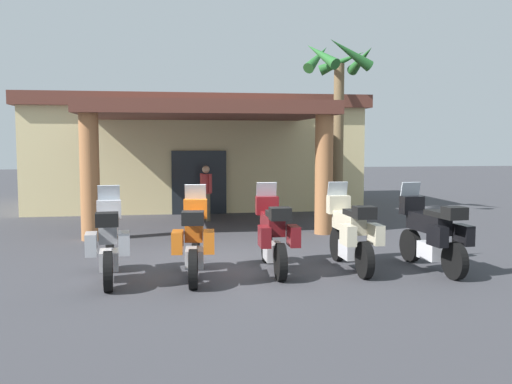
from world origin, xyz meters
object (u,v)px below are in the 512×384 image
Objects in this scene: motorcycle_cream at (351,233)px; palm_tree_near_portico at (338,86)px; motorcycle_maroon at (273,234)px; pedestrian at (206,189)px; motorcycle_silver at (109,241)px; motorcycle_orange at (194,239)px; motel_building at (194,150)px; motorcycle_black at (432,234)px.

motorcycle_cream is 8.67m from palm_tree_near_portico.
motorcycle_maroon is 1.32× the size of pedestrian.
palm_tree_near_portico is (3.51, 7.63, 3.47)m from motorcycle_maroon.
motorcycle_silver is 1.00× the size of motorcycle_cream.
motorcycle_orange is 10.02m from palm_tree_near_portico.
motorcycle_silver is 1.48m from motorcycle_orange.
motel_building is 4.62m from pedestrian.
motorcycle_maroon is at bearing 77.43° from motorcycle_black.
motorcycle_cream is at bearing 72.49° from motorcycle_black.
motorcycle_cream is at bearing -78.69° from motel_building.
motel_building reaches higher than motorcycle_silver.
motorcycle_black is (3.88, -11.83, -1.37)m from motel_building.
motorcycle_cream is at bearing -106.25° from pedestrian.
motorcycle_maroon and motorcycle_cream have the same top height.
motorcycle_silver is (-2.03, -11.74, -1.37)m from motel_building.
motorcycle_maroon is 2.98m from motorcycle_black.
motorcycle_maroon is at bearing -117.68° from pedestrian.
motorcycle_maroon is (2.96, 0.29, 0.00)m from motorcycle_silver.
motel_building is at bearing -14.08° from motorcycle_silver.
pedestrian is (0.14, -4.48, -1.09)m from motel_building.
palm_tree_near_portico is (2.03, 7.69, 3.47)m from motorcycle_cream.
motorcycle_cream is (1.48, -0.06, 0.00)m from motorcycle_maroon.
motorcycle_orange is 7.34m from pedestrian.
motorcycle_black is 8.25m from pedestrian.
motorcycle_orange is (-0.56, -11.79, -1.37)m from motel_building.
motorcycle_silver and motorcycle_cream have the same top height.
motorcycle_silver is at bearing 91.98° from motorcycle_cream.
pedestrian is (-3.74, 7.35, 0.27)m from motorcycle_black.
motel_building reaches higher than pedestrian.
motorcycle_maroon is at bearing -88.72° from motorcycle_silver.
motorcycle_maroon is at bearing -85.87° from motel_building.
motorcycle_black is (4.44, -0.04, 0.00)m from motorcycle_orange.
pedestrian reaches higher than motorcycle_maroon.
pedestrian is (0.69, 7.30, 0.27)m from motorcycle_orange.
pedestrian reaches higher than motorcycle_orange.
motorcycle_orange is 0.39× the size of palm_tree_near_portico.
motel_building is 2.09× the size of palm_tree_near_portico.
motel_building is 11.84m from motorcycle_cream.
motorcycle_maroon is (0.92, -11.46, -1.37)m from motel_building.
palm_tree_near_portico is at bearing -9.32° from motorcycle_black.
palm_tree_near_portico is at bearing -27.68° from motorcycle_orange.
motorcycle_cream is (2.96, 0.28, 0.00)m from motorcycle_orange.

